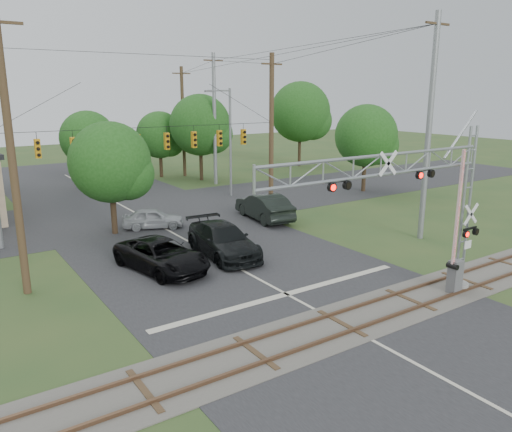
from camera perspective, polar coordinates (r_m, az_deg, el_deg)
ground at (r=18.72m, az=14.07°, el=-14.17°), size 160.00×160.00×0.00m
road_main at (r=25.82m, az=-2.59°, el=-5.72°), size 14.00×90.00×0.02m
road_cross at (r=38.02m, az=-13.63°, el=0.35°), size 90.00×12.00×0.02m
railroad_track at (r=19.93m, az=9.74°, el=-12.03°), size 90.00×3.20×0.17m
crossing_gantry at (r=20.74m, az=18.00°, el=1.81°), size 11.68×0.94×7.33m
traffic_signal_span at (r=33.74m, az=-10.40°, el=8.65°), size 19.34×0.36×11.50m
pickup_black at (r=25.43m, az=-10.74°, el=-4.42°), size 3.69×6.06×1.57m
car_dark at (r=27.26m, az=-3.79°, el=-2.77°), size 2.96×6.17×1.73m
sedan_silver at (r=33.39m, az=-11.69°, el=-0.25°), size 4.24×2.99×1.34m
suv_dark at (r=34.88m, az=0.94°, el=1.08°), size 2.62×5.81×1.85m
streetlight at (r=42.28m, az=-3.16°, el=8.99°), size 2.41×0.25×9.03m
utility_poles at (r=36.78m, az=-10.03°, el=10.05°), size 25.75×29.69×13.23m
treeline at (r=46.99m, az=-11.20°, el=9.46°), size 53.45×25.58×9.99m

